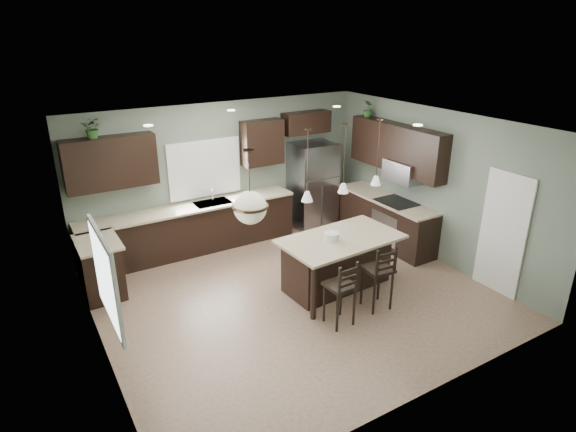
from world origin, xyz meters
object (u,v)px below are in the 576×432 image
Objects in this scene: kitchen_island at (340,263)px; bar_stool_center at (377,276)px; refrigerator at (313,185)px; bar_stool_left at (340,292)px; plant_back_left at (93,128)px; serving_dish at (332,237)px.

bar_stool_center is at bearing -83.41° from kitchen_island.
refrigerator is 3.85m from bar_stool_left.
plant_back_left is (-3.12, 2.72, 2.12)m from kitchen_island.
kitchen_island is 0.57m from serving_dish.
refrigerator is at bearing 60.42° from bar_stool_left.
kitchen_island is 1.80× the size of bar_stool_center.
refrigerator is at bearing 78.06° from bar_stool_center.
bar_stool_left is (-0.43, -0.83, -0.47)m from serving_dish.
bar_stool_center is at bearing -106.78° from refrigerator.
kitchen_island is 4.65m from plant_back_left.
plant_back_left is at bearing 122.99° from bar_stool_left.
serving_dish is 0.23× the size of bar_stool_left.
refrigerator is 2.83m from kitchen_island.
serving_dish is at bearing 118.42° from bar_stool_center.
serving_dish is 0.22× the size of bar_stool_center.
kitchen_island is at bearing 51.07° from bar_stool_left.
bar_stool_center is at bearing -47.03° from plant_back_left.
bar_stool_center reaches higher than bar_stool_left.
serving_dish is 4.30m from plant_back_left.
bar_stool_left is at bearing -130.26° from kitchen_island.
bar_stool_center is (0.14, -0.78, 0.09)m from kitchen_island.
serving_dish is 0.95m from bar_stool_center.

